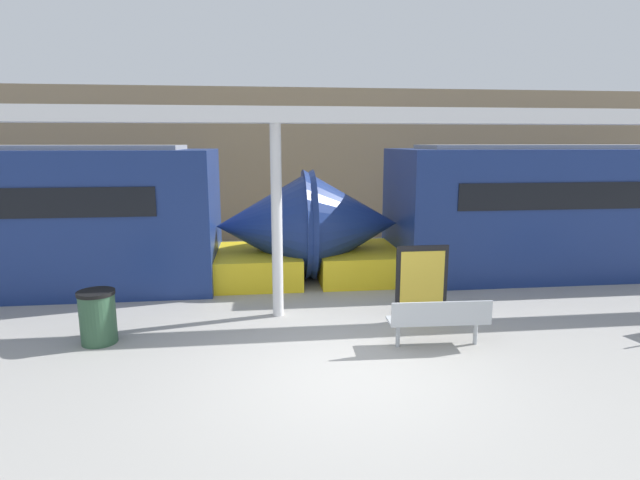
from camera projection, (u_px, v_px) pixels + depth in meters
ground_plane at (344, 374)px, 7.16m from camera, size 60.00×60.00×0.00m
station_wall at (294, 165)px, 16.61m from camera, size 56.00×0.20×5.00m
train_left at (596, 212)px, 12.77m from camera, size 14.91×2.93×3.20m
bench_near at (439, 318)px, 7.99m from camera, size 1.63×0.50×0.81m
trash_bin at (98, 317)px, 8.19m from camera, size 0.60×0.60×0.89m
poster_board at (422, 283)px, 9.15m from camera, size 0.96×0.07×1.43m
support_column_near at (277, 223)px, 9.24m from camera, size 0.20×0.20×3.60m
canopy_beam at (275, 115)px, 8.87m from camera, size 28.00×0.60×0.28m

